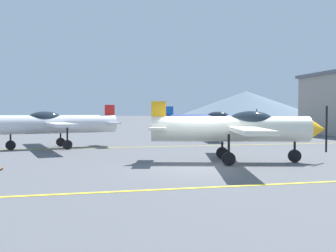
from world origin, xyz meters
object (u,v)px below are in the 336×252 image
car_sedan (246,124)px  airplane_mid (55,124)px  airplane_far (211,121)px  airplane_near (237,128)px

car_sedan → airplane_mid: bearing=-142.9°
airplane_mid → car_sedan: 22.84m
airplane_mid → airplane_far: (11.35, 5.36, 0.00)m
airplane_far → airplane_near: bearing=-104.7°
airplane_mid → airplane_far: size_ratio=0.99×
airplane_near → airplane_mid: (-7.84, 7.98, 0.00)m
airplane_far → car_sedan: 10.87m
airplane_near → airplane_far: bearing=75.3°
airplane_near → airplane_mid: bearing=134.5°
airplane_mid → airplane_far: same height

